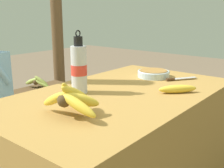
{
  "coord_description": "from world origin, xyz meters",
  "views": [
    {
      "loc": [
        -1.18,
        -0.9,
        1.17
      ],
      "look_at": [
        -0.0,
        0.05,
        0.78
      ],
      "focal_mm": 45.0,
      "sensor_mm": 36.0,
      "label": 1
    }
  ],
  "objects_px": {
    "water_bottle": "(79,68)",
    "loose_banana_front": "(178,89)",
    "banana_bunch_green": "(38,82)",
    "banana_bunch_ripe": "(72,98)",
    "knife": "(177,79)",
    "serving_bowl": "(154,73)"
  },
  "relations": [
    {
      "from": "loose_banana_front",
      "to": "banana_bunch_green",
      "type": "relative_size",
      "value": 0.57
    },
    {
      "from": "banana_bunch_ripe",
      "to": "knife",
      "type": "height_order",
      "value": "banana_bunch_ripe"
    },
    {
      "from": "banana_bunch_ripe",
      "to": "serving_bowl",
      "type": "xyz_separation_m",
      "value": [
        0.85,
        0.11,
        -0.05
      ]
    },
    {
      "from": "serving_bowl",
      "to": "water_bottle",
      "type": "xyz_separation_m",
      "value": [
        -0.58,
        0.12,
        0.11
      ]
    },
    {
      "from": "banana_bunch_ripe",
      "to": "serving_bowl",
      "type": "relative_size",
      "value": 1.51
    },
    {
      "from": "banana_bunch_ripe",
      "to": "serving_bowl",
      "type": "bearing_deg",
      "value": 7.22
    },
    {
      "from": "banana_bunch_ripe",
      "to": "banana_bunch_green",
      "type": "xyz_separation_m",
      "value": [
        0.95,
        1.54,
        -0.36
      ]
    },
    {
      "from": "water_bottle",
      "to": "loose_banana_front",
      "type": "relative_size",
      "value": 1.78
    },
    {
      "from": "banana_bunch_ripe",
      "to": "knife",
      "type": "bearing_deg",
      "value": -4.04
    },
    {
      "from": "banana_bunch_ripe",
      "to": "knife",
      "type": "distance_m",
      "value": 0.86
    },
    {
      "from": "water_bottle",
      "to": "banana_bunch_green",
      "type": "relative_size",
      "value": 1.02
    },
    {
      "from": "banana_bunch_ripe",
      "to": "loose_banana_front",
      "type": "height_order",
      "value": "banana_bunch_ripe"
    },
    {
      "from": "water_bottle",
      "to": "loose_banana_front",
      "type": "distance_m",
      "value": 0.55
    },
    {
      "from": "serving_bowl",
      "to": "loose_banana_front",
      "type": "height_order",
      "value": "serving_bowl"
    },
    {
      "from": "banana_bunch_green",
      "to": "loose_banana_front",
      "type": "bearing_deg",
      "value": -101.41
    },
    {
      "from": "banana_bunch_ripe",
      "to": "water_bottle",
      "type": "xyz_separation_m",
      "value": [
        0.26,
        0.23,
        0.06
      ]
    },
    {
      "from": "banana_bunch_ripe",
      "to": "water_bottle",
      "type": "bearing_deg",
      "value": 40.59
    },
    {
      "from": "water_bottle",
      "to": "banana_bunch_green",
      "type": "height_order",
      "value": "water_bottle"
    },
    {
      "from": "loose_banana_front",
      "to": "knife",
      "type": "bearing_deg",
      "value": 26.91
    },
    {
      "from": "water_bottle",
      "to": "loose_banana_front",
      "type": "height_order",
      "value": "water_bottle"
    },
    {
      "from": "water_bottle",
      "to": "banana_bunch_green",
      "type": "distance_m",
      "value": 1.54
    },
    {
      "from": "knife",
      "to": "banana_bunch_green",
      "type": "height_order",
      "value": "knife"
    }
  ]
}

